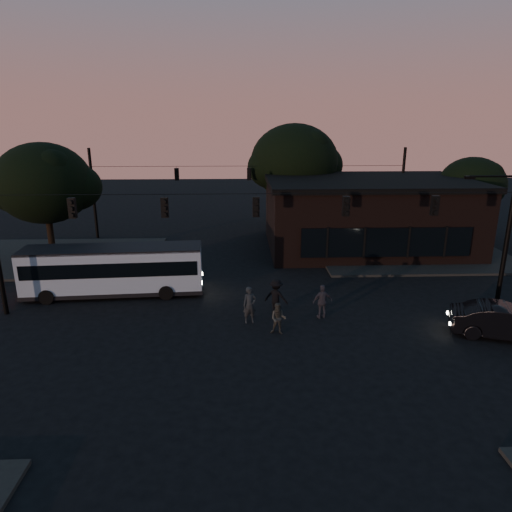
{
  "coord_description": "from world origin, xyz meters",
  "views": [
    {
      "loc": [
        -0.81,
        -18.32,
        9.7
      ],
      "look_at": [
        0.0,
        4.0,
        3.0
      ],
      "focal_mm": 32.0,
      "sensor_mm": 36.0,
      "label": 1
    }
  ],
  "objects_px": {
    "building": "(367,214)",
    "pedestrian_b": "(278,319)",
    "car": "(505,322)",
    "pedestrian_a": "(250,305)",
    "bus": "(114,268)",
    "pedestrian_c": "(323,302)",
    "pedestrian_d": "(276,297)"
  },
  "relations": [
    {
      "from": "building",
      "to": "pedestrian_b",
      "type": "relative_size",
      "value": 10.05
    },
    {
      "from": "building",
      "to": "car",
      "type": "bearing_deg",
      "value": -81.4
    },
    {
      "from": "pedestrian_a",
      "to": "car",
      "type": "bearing_deg",
      "value": -20.66
    },
    {
      "from": "building",
      "to": "bus",
      "type": "bearing_deg",
      "value": -151.12
    },
    {
      "from": "car",
      "to": "pedestrian_a",
      "type": "height_order",
      "value": "pedestrian_a"
    },
    {
      "from": "pedestrian_b",
      "to": "pedestrian_c",
      "type": "height_order",
      "value": "pedestrian_c"
    },
    {
      "from": "pedestrian_a",
      "to": "pedestrian_c",
      "type": "distance_m",
      "value": 3.71
    },
    {
      "from": "car",
      "to": "pedestrian_d",
      "type": "bearing_deg",
      "value": 93.07
    },
    {
      "from": "car",
      "to": "pedestrian_c",
      "type": "bearing_deg",
      "value": 92.2
    },
    {
      "from": "car",
      "to": "pedestrian_a",
      "type": "xyz_separation_m",
      "value": [
        -11.71,
        2.06,
        0.15
      ]
    },
    {
      "from": "pedestrian_a",
      "to": "pedestrian_d",
      "type": "height_order",
      "value": "pedestrian_d"
    },
    {
      "from": "bus",
      "to": "pedestrian_b",
      "type": "xyz_separation_m",
      "value": [
        8.97,
        -5.38,
        -0.82
      ]
    },
    {
      "from": "bus",
      "to": "pedestrian_c",
      "type": "xyz_separation_m",
      "value": [
        11.34,
        -3.68,
        -0.69
      ]
    },
    {
      "from": "pedestrian_b",
      "to": "pedestrian_d",
      "type": "xyz_separation_m",
      "value": [
        0.07,
        2.24,
        0.19
      ]
    },
    {
      "from": "building",
      "to": "pedestrian_b",
      "type": "distance_m",
      "value": 16.94
    },
    {
      "from": "bus",
      "to": "pedestrian_a",
      "type": "relative_size",
      "value": 5.46
    },
    {
      "from": "building",
      "to": "pedestrian_c",
      "type": "height_order",
      "value": "building"
    },
    {
      "from": "pedestrian_a",
      "to": "pedestrian_c",
      "type": "height_order",
      "value": "pedestrian_a"
    },
    {
      "from": "pedestrian_c",
      "to": "pedestrian_d",
      "type": "relative_size",
      "value": 0.93
    },
    {
      "from": "pedestrian_a",
      "to": "building",
      "type": "bearing_deg",
      "value": 44.52
    },
    {
      "from": "building",
      "to": "pedestrian_b",
      "type": "xyz_separation_m",
      "value": [
        -8.05,
        -14.77,
        -1.94
      ]
    },
    {
      "from": "building",
      "to": "pedestrian_a",
      "type": "height_order",
      "value": "building"
    },
    {
      "from": "bus",
      "to": "pedestrian_a",
      "type": "distance_m",
      "value": 8.71
    },
    {
      "from": "bus",
      "to": "car",
      "type": "xyz_separation_m",
      "value": [
        19.37,
        -6.15,
        -0.8
      ]
    },
    {
      "from": "building",
      "to": "car",
      "type": "relative_size",
      "value": 3.26
    },
    {
      "from": "pedestrian_d",
      "to": "building",
      "type": "bearing_deg",
      "value": -99.09
    },
    {
      "from": "pedestrian_b",
      "to": "pedestrian_d",
      "type": "bearing_deg",
      "value": 100.8
    },
    {
      "from": "bus",
      "to": "pedestrian_d",
      "type": "bearing_deg",
      "value": -22.87
    },
    {
      "from": "pedestrian_a",
      "to": "pedestrian_d",
      "type": "distance_m",
      "value": 1.67
    },
    {
      "from": "pedestrian_b",
      "to": "pedestrian_d",
      "type": "relative_size",
      "value": 0.8
    },
    {
      "from": "building",
      "to": "car",
      "type": "distance_m",
      "value": 15.83
    },
    {
      "from": "pedestrian_b",
      "to": "bus",
      "type": "bearing_deg",
      "value": 161.55
    }
  ]
}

